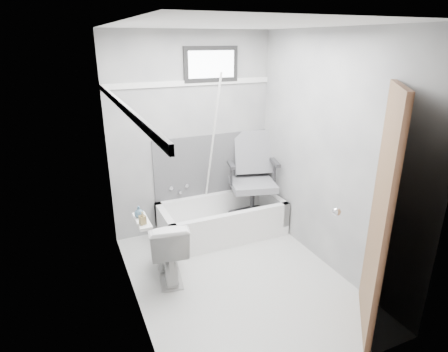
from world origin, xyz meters
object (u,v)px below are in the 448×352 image
toilet (168,248)px  soap_bottle_a (142,218)px  bathtub (222,219)px  office_chair (253,178)px  door (437,228)px  soap_bottle_b (139,212)px

toilet → soap_bottle_a: 0.89m
bathtub → soap_bottle_a: soap_bottle_a is taller
office_chair → toilet: (-1.29, -0.62, -0.34)m
door → soap_bottle_b: bearing=147.2°
toilet → soap_bottle_b: size_ratio=6.82×
toilet → office_chair: bearing=-144.6°
toilet → bathtub: bearing=-135.8°
office_chair → soap_bottle_b: office_chair is taller
toilet → soap_bottle_b: bearing=59.9°
bathtub → soap_bottle_a: size_ratio=13.95×
bathtub → door: (0.75, -2.21, 0.79)m
bathtub → door: 2.46m
toilet → door: 2.38m
toilet → door: (1.60, -1.62, 0.67)m
bathtub → toilet: bearing=-145.4°
bathtub → soap_bottle_b: size_ratio=15.26×
soap_bottle_b → door: bearing=-32.8°
soap_bottle_b → office_chair: bearing=32.1°
door → bathtub: bearing=108.7°
door → toilet: bearing=134.6°
office_chair → soap_bottle_b: bearing=-133.3°
office_chair → toilet: 1.47m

